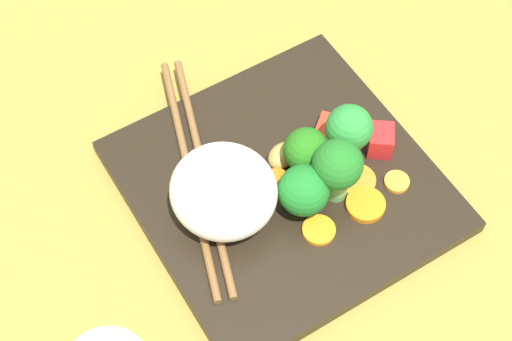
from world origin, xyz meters
TOP-DOWN VIEW (x-y plane):
  - ground_plane at (0.00, 0.00)cm, footprint 110.00×110.00cm
  - square_plate at (0.00, 0.00)cm, footprint 23.66×23.66cm
  - rice_mound at (-0.33, -5.43)cm, footprint 11.38×11.29cm
  - broccoli_floret_0 at (2.98, 2.96)cm, footprint 4.02×4.02cm
  - broccoli_floret_1 at (0.54, 5.66)cm, footprint 3.80×3.80cm
  - broccoli_floret_2 at (0.25, 2.07)cm, footprint 3.68×3.68cm
  - broccoli_floret_3 at (2.89, 0.18)cm, footprint 4.09×4.09cm
  - carrot_slice_0 at (-1.93, 3.70)cm, footprint 3.82×3.82cm
  - carrot_slice_1 at (3.14, 5.13)cm, footprint 4.13×4.13cm
  - carrot_slice_2 at (5.37, 4.42)cm, footprint 4.15×4.15cm
  - carrot_slice_3 at (4.85, 7.87)cm, footprint 2.74×2.74cm
  - carrot_slice_4 at (0.47, -0.57)cm, footprint 3.13×3.13cm
  - carrot_slice_5 at (5.35, 0.29)cm, footprint 2.65×2.65cm
  - pepper_chunk_0 at (1.30, 8.63)cm, footprint 3.10×3.02cm
  - pepper_chunk_2 at (-1.47, 6.02)cm, footprint 4.44×4.41cm
  - chicken_piece_1 at (-1.75, 0.96)cm, footprint 2.90×3.32cm
  - chopstick_pair at (-4.30, -5.72)cm, footprint 22.79×8.68cm

SIDE VIEW (x-z plane):
  - ground_plane at x=0.00cm, z-range -2.00..0.00cm
  - square_plate at x=0.00cm, z-range 0.00..1.36cm
  - carrot_slice_3 at x=4.85cm, z-range 1.36..1.77cm
  - carrot_slice_5 at x=5.35cm, z-range 1.36..1.77cm
  - carrot_slice_0 at x=-1.93cm, z-range 1.36..1.77cm
  - carrot_slice_1 at x=3.14cm, z-range 1.36..1.86cm
  - carrot_slice_2 at x=5.37cm, z-range 1.36..1.94cm
  - chopstick_pair at x=-4.30cm, z-range 1.36..2.02cm
  - carrot_slice_4 at x=0.47cm, z-range 1.36..2.14cm
  - pepper_chunk_2 at x=-1.47cm, z-range 1.36..2.58cm
  - chicken_piece_1 at x=-1.75cm, z-range 1.36..2.95cm
  - pepper_chunk_0 at x=1.30cm, z-range 1.36..3.66cm
  - broccoli_floret_3 at x=2.89cm, z-range 1.59..6.49cm
  - broccoli_floret_2 at x=0.25cm, z-range 1.82..6.76cm
  - rice_mound at x=-0.33cm, z-range 1.36..7.52cm
  - broccoli_floret_1 at x=0.54cm, z-range 2.11..8.24cm
  - broccoli_floret_0 at x=2.98cm, z-range 2.10..8.34cm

